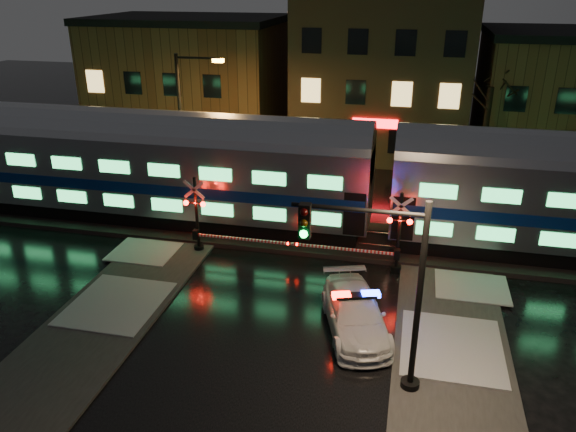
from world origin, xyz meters
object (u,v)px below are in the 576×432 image
at_px(traffic_light, 385,293).
at_px(streetlight, 185,118).
at_px(police_car, 355,313).
at_px(crossing_signal_right, 390,240).
at_px(crossing_signal_left, 204,223).

height_order(traffic_light, streetlight, streetlight).
height_order(police_car, streetlight, streetlight).
bearing_deg(crossing_signal_right, police_car, -100.76).
bearing_deg(crossing_signal_left, traffic_light, -41.46).
distance_m(crossing_signal_right, traffic_light, 8.00).
xyz_separation_m(police_car, crossing_signal_right, (0.92, 4.87, 0.82)).
bearing_deg(streetlight, police_car, -46.11).
bearing_deg(crossing_signal_left, streetlight, 117.06).
height_order(police_car, crossing_signal_left, crossing_signal_left).
distance_m(crossing_signal_left, traffic_light, 11.89).
bearing_deg(police_car, crossing_signal_left, 130.18).
bearing_deg(crossing_signal_left, crossing_signal_right, 0.00).
height_order(crossing_signal_right, streetlight, streetlight).
relative_size(crossing_signal_left, traffic_light, 0.82).
height_order(crossing_signal_left, traffic_light, traffic_light).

